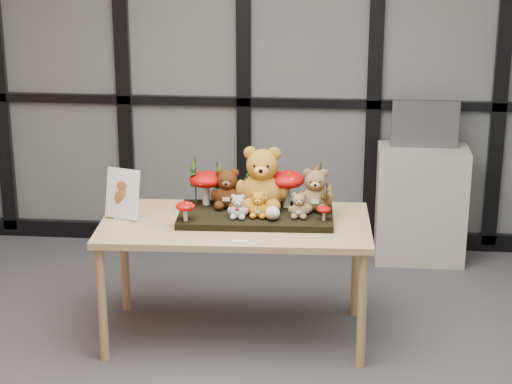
# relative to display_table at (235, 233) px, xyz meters

# --- Properties ---
(room_shell) EXTENTS (5.00, 5.00, 5.00)m
(room_shell) POSITION_rel_display_table_xyz_m (0.34, -0.97, 1.05)
(room_shell) COLOR beige
(room_shell) RESTS_ON floor
(glass_partition) EXTENTS (4.90, 0.06, 2.78)m
(glass_partition) POSITION_rel_display_table_xyz_m (0.34, 1.50, 0.78)
(glass_partition) COLOR #2D383F
(glass_partition) RESTS_ON floor
(display_table) EXTENTS (1.52, 0.80, 0.70)m
(display_table) POSITION_rel_display_table_xyz_m (0.00, 0.00, 0.00)
(display_table) COLOR tan
(display_table) RESTS_ON floor
(diorama_tray) EXTENTS (0.87, 0.46, 0.04)m
(diorama_tray) POSITION_rel_display_table_xyz_m (0.11, 0.06, 0.09)
(diorama_tray) COLOR black
(diorama_tray) RESTS_ON display_table
(bear_pooh_yellow) EXTENTS (0.31, 0.29, 0.40)m
(bear_pooh_yellow) POSITION_rel_display_table_xyz_m (0.14, 0.14, 0.30)
(bear_pooh_yellow) COLOR #B37921
(bear_pooh_yellow) RESTS_ON diorama_tray
(bear_brown_medium) EXTENTS (0.20, 0.18, 0.25)m
(bear_brown_medium) POSITION_rel_display_table_xyz_m (-0.06, 0.14, 0.23)
(bear_brown_medium) COLOR #431F0A
(bear_brown_medium) RESTS_ON diorama_tray
(bear_tan_back) EXTENTS (0.21, 0.19, 0.27)m
(bear_tan_back) POSITION_rel_display_table_xyz_m (0.44, 0.13, 0.24)
(bear_tan_back) COLOR olive
(bear_tan_back) RESTS_ON diorama_tray
(bear_small_yellow) EXTENTS (0.13, 0.12, 0.16)m
(bear_small_yellow) POSITION_rel_display_table_xyz_m (0.13, -0.01, 0.18)
(bear_small_yellow) COLOR orange
(bear_small_yellow) RESTS_ON diorama_tray
(bear_white_bow) EXTENTS (0.12, 0.11, 0.15)m
(bear_white_bow) POSITION_rel_display_table_xyz_m (0.02, -0.04, 0.18)
(bear_white_bow) COLOR beige
(bear_white_bow) RESTS_ON diorama_tray
(bear_beige_small) EXTENTS (0.12, 0.11, 0.16)m
(bear_beige_small) POSITION_rel_display_table_xyz_m (0.35, 0.00, 0.18)
(bear_beige_small) COLOR #8C6F4C
(bear_beige_small) RESTS_ON diorama_tray
(plush_cream_hedgehog) EXTENTS (0.06, 0.06, 0.08)m
(plush_cream_hedgehog) POSITION_rel_display_table_xyz_m (0.21, -0.05, 0.15)
(plush_cream_hedgehog) COLOR silver
(plush_cream_hedgehog) RESTS_ON diorama_tray
(mushroom_back_left) EXTENTS (0.19, 0.19, 0.21)m
(mushroom_back_left) POSITION_rel_display_table_xyz_m (-0.19, 0.18, 0.21)
(mushroom_back_left) COLOR #9C0705
(mushroom_back_left) RESTS_ON diorama_tray
(mushroom_back_right) EXTENTS (0.21, 0.21, 0.23)m
(mushroom_back_right) POSITION_rel_display_table_xyz_m (0.27, 0.18, 0.22)
(mushroom_back_right) COLOR #9C0705
(mushroom_back_right) RESTS_ON diorama_tray
(mushroom_front_left) EXTENTS (0.10, 0.10, 0.12)m
(mushroom_front_left) POSITION_rel_display_table_xyz_m (-0.26, -0.10, 0.16)
(mushroom_front_left) COLOR #9C0705
(mushroom_front_left) RESTS_ON diorama_tray
(mushroom_front_right) EXTENTS (0.08, 0.08, 0.09)m
(mushroom_front_right) POSITION_rel_display_table_xyz_m (0.49, -0.03, 0.15)
(mushroom_front_right) COLOR #9C0705
(mushroom_front_right) RESTS_ON diorama_tray
(sprig_green_far_left) EXTENTS (0.05, 0.05, 0.29)m
(sprig_green_far_left) POSITION_rel_display_table_xyz_m (-0.24, 0.16, 0.25)
(sprig_green_far_left) COLOR #0E350C
(sprig_green_far_left) RESTS_ON diorama_tray
(sprig_green_mid_left) EXTENTS (0.05, 0.05, 0.25)m
(sprig_green_mid_left) POSITION_rel_display_table_xyz_m (-0.12, 0.21, 0.23)
(sprig_green_mid_left) COLOR #0E350C
(sprig_green_mid_left) RESTS_ON diorama_tray
(sprig_dry_far_right) EXTENTS (0.05, 0.05, 0.27)m
(sprig_dry_far_right) POSITION_rel_display_table_xyz_m (0.46, 0.17, 0.24)
(sprig_dry_far_right) COLOR brown
(sprig_dry_far_right) RESTS_ON diorama_tray
(sprig_dry_mid_right) EXTENTS (0.05, 0.05, 0.19)m
(sprig_dry_mid_right) POSITION_rel_display_table_xyz_m (0.50, 0.06, 0.20)
(sprig_dry_mid_right) COLOR brown
(sprig_dry_mid_right) RESTS_ON diorama_tray
(sprig_green_centre) EXTENTS (0.05, 0.05, 0.21)m
(sprig_green_centre) POSITION_rel_display_table_xyz_m (0.06, 0.23, 0.21)
(sprig_green_centre) COLOR #0E350C
(sprig_green_centre) RESTS_ON diorama_tray
(sign_holder) EXTENTS (0.21, 0.12, 0.29)m
(sign_holder) POSITION_rel_display_table_xyz_m (-0.63, -0.01, 0.20)
(sign_holder) COLOR silver
(sign_holder) RESTS_ON display_table
(label_card) EXTENTS (0.08, 0.03, 0.00)m
(label_card) POSITION_rel_display_table_xyz_m (0.06, -0.30, 0.07)
(label_card) COLOR white
(label_card) RESTS_ON display_table
(cabinet) EXTENTS (0.60, 0.35, 0.80)m
(cabinet) POSITION_rel_display_table_xyz_m (1.13, 1.29, -0.23)
(cabinet) COLOR #ACA69A
(cabinet) RESTS_ON floor
(monitor) EXTENTS (0.45, 0.05, 0.32)m
(monitor) POSITION_rel_display_table_xyz_m (1.13, 1.31, 0.33)
(monitor) COLOR #494B51
(monitor) RESTS_ON cabinet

